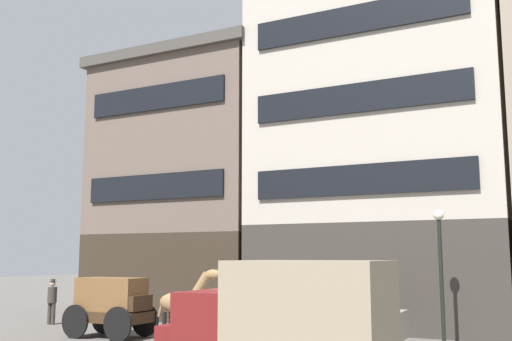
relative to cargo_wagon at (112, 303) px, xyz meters
name	(u,v)px	position (x,y,z in m)	size (l,w,h in m)	color
building_far_left	(188,184)	(-1.82, 7.13, 4.92)	(8.76, 5.60, 12.05)	#33281E
building_center_left	(377,117)	(7.30, 7.12, 7.14)	(10.17, 5.60, 16.48)	#38332D
cargo_wagon	(112,303)	(0.00, 0.00, 0.00)	(2.91, 1.52, 1.98)	#3D2819
draft_horse	(185,302)	(2.95, 0.00, 0.12)	(2.34, 0.61, 2.30)	#937047
delivery_truck_near	(282,326)	(8.94, -5.70, 0.28)	(4.36, 2.14, 2.62)	maroon
sedan_parked_curb	(339,317)	(7.58, 1.29, -0.23)	(3.75, 1.96, 1.83)	gray
pedestrian_officer	(52,299)	(-4.78, 1.96, -0.17)	(0.47, 0.47, 1.79)	#38332D
streetlamp_curbside	(440,257)	(10.31, 2.88, 1.52)	(0.32, 0.32, 4.12)	black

